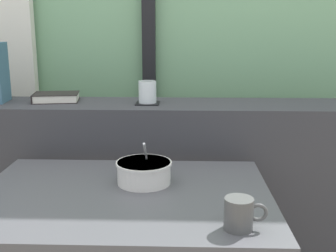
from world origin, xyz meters
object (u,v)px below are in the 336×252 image
(juice_glass, at_px, (147,93))
(closed_book, at_px, (56,97))
(coaster_square, at_px, (148,103))
(ceramic_mug, at_px, (240,214))
(breakfast_table, at_px, (124,227))
(soup_bowl, at_px, (144,172))

(juice_glass, bearing_deg, closed_book, 172.82)
(coaster_square, distance_m, closed_book, 0.42)
(juice_glass, relative_size, ceramic_mug, 0.84)
(breakfast_table, xyz_separation_m, coaster_square, (0.03, 0.55, 0.31))
(juice_glass, height_order, closed_book, juice_glass)
(closed_book, relative_size, ceramic_mug, 1.91)
(soup_bowl, distance_m, ceramic_mug, 0.43)
(soup_bowl, bearing_deg, closed_book, 130.63)
(ceramic_mug, bearing_deg, closed_book, 130.46)
(coaster_square, bearing_deg, ceramic_mug, -69.13)
(soup_bowl, bearing_deg, breakfast_table, -123.34)
(coaster_square, relative_size, soup_bowl, 0.53)
(closed_book, xyz_separation_m, ceramic_mug, (0.71, -0.84, -0.16))
(closed_book, distance_m, soup_bowl, 0.69)
(breakfast_table, distance_m, coaster_square, 0.63)
(breakfast_table, relative_size, coaster_square, 9.35)
(closed_book, bearing_deg, soup_bowl, -49.37)
(closed_book, bearing_deg, juice_glass, -7.18)
(breakfast_table, xyz_separation_m, juice_glass, (0.03, 0.55, 0.36))
(coaster_square, height_order, closed_book, closed_book)
(juice_glass, height_order, soup_bowl, juice_glass)
(juice_glass, xyz_separation_m, soup_bowl, (0.02, -0.46, -0.20))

